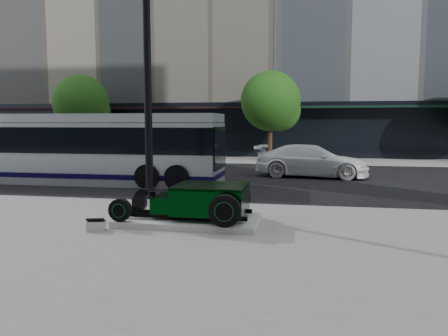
% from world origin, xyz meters
% --- Properties ---
extents(ground, '(120.00, 120.00, 0.00)m').
position_xyz_m(ground, '(0.00, 0.00, 0.00)').
color(ground, black).
rests_on(ground, ground).
extents(sidewalk_near, '(70.00, 17.00, 0.12)m').
position_xyz_m(sidewalk_near, '(0.00, -10.50, 0.06)').
color(sidewalk_near, gray).
rests_on(sidewalk_near, ground).
extents(sidewalk_far, '(70.00, 4.00, 0.12)m').
position_xyz_m(sidewalk_far, '(0.00, 14.00, 0.06)').
color(sidewalk_far, gray).
rests_on(sidewalk_far, ground).
extents(street_trees, '(29.80, 3.80, 5.70)m').
position_xyz_m(street_trees, '(1.15, 13.07, 3.77)').
color(street_trees, black).
rests_on(street_trees, sidewalk_far).
extents(display_plinth, '(3.40, 1.80, 0.15)m').
position_xyz_m(display_plinth, '(0.40, -4.80, 0.20)').
color(display_plinth, silver).
rests_on(display_plinth, sidewalk_near).
extents(hot_rod, '(3.22, 2.00, 0.81)m').
position_xyz_m(hot_rod, '(0.74, -4.80, 0.70)').
color(hot_rod, black).
rests_on(hot_rod, display_plinth).
extents(info_plaque, '(0.46, 0.39, 0.31)m').
position_xyz_m(info_plaque, '(-1.49, -5.92, 0.24)').
color(info_plaque, silver).
rests_on(info_plaque, sidewalk_near).
extents(lamppost, '(0.41, 0.41, 7.53)m').
position_xyz_m(lamppost, '(-1.48, -2.42, 3.60)').
color(lamppost, black).
rests_on(lamppost, sidewalk_near).
extents(transit_bus, '(12.12, 2.88, 2.92)m').
position_xyz_m(transit_bus, '(-6.22, 2.29, 1.49)').
color(transit_bus, silver).
rests_on(transit_bus, ground).
extents(white_sedan, '(5.44, 2.70, 1.52)m').
position_xyz_m(white_sedan, '(3.51, 5.97, 0.76)').
color(white_sedan, white).
rests_on(white_sedan, ground).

